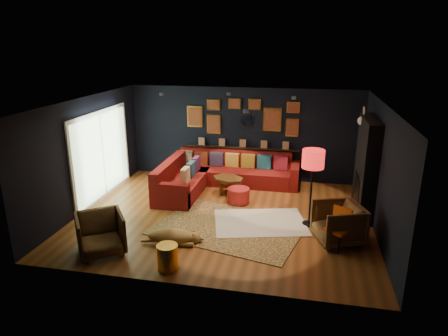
% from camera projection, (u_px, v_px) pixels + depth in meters
% --- Properties ---
extents(floor, '(6.50, 6.50, 0.00)m').
position_uv_depth(floor, '(223.00, 216.00, 9.08)').
color(floor, brown).
rests_on(floor, ground).
extents(room_walls, '(6.50, 6.50, 6.50)m').
position_uv_depth(room_walls, '(223.00, 149.00, 8.59)').
color(room_walls, black).
rests_on(room_walls, ground).
extents(sectional, '(3.41, 2.69, 0.86)m').
position_uv_depth(sectional, '(215.00, 176.00, 10.79)').
color(sectional, maroon).
rests_on(sectional, ground).
extents(ledge, '(3.20, 0.12, 0.04)m').
position_uv_depth(ledge, '(243.00, 148.00, 11.30)').
color(ledge, black).
rests_on(ledge, room_walls).
extents(gallery_wall, '(3.15, 0.04, 1.02)m').
position_uv_depth(gallery_wall, '(243.00, 116.00, 11.07)').
color(gallery_wall, gold).
rests_on(gallery_wall, room_walls).
extents(sunburst_mirror, '(0.47, 0.16, 0.47)m').
position_uv_depth(sunburst_mirror, '(247.00, 120.00, 11.08)').
color(sunburst_mirror, silver).
rests_on(sunburst_mirror, room_walls).
extents(fireplace, '(0.31, 1.60, 2.20)m').
position_uv_depth(fireplace, '(365.00, 170.00, 9.01)').
color(fireplace, black).
rests_on(fireplace, ground).
extents(deer_head, '(0.50, 0.28, 0.45)m').
position_uv_depth(deer_head, '(370.00, 121.00, 9.15)').
color(deer_head, white).
rests_on(deer_head, fireplace).
extents(sliding_door, '(0.06, 2.80, 2.20)m').
position_uv_depth(sliding_door, '(102.00, 155.00, 9.93)').
color(sliding_door, white).
rests_on(sliding_door, ground).
extents(ceiling_spots, '(3.30, 2.50, 0.06)m').
position_uv_depth(ceiling_spots, '(231.00, 98.00, 9.05)').
color(ceiling_spots, black).
rests_on(ceiling_spots, room_walls).
extents(shag_rug, '(2.24, 1.86, 0.03)m').
position_uv_depth(shag_rug, '(260.00, 222.00, 8.73)').
color(shag_rug, silver).
rests_on(shag_rug, ground).
extents(leopard_rug, '(3.42, 2.79, 0.02)m').
position_uv_depth(leopard_rug, '(230.00, 227.00, 8.53)').
color(leopard_rug, tan).
rests_on(leopard_rug, ground).
extents(coffee_table, '(1.01, 0.89, 0.42)m').
position_uv_depth(coffee_table, '(228.00, 181.00, 10.30)').
color(coffee_table, '#553412').
rests_on(coffee_table, shag_rug).
extents(pouf, '(0.54, 0.54, 0.35)m').
position_uv_depth(pouf, '(238.00, 195.00, 9.76)').
color(pouf, maroon).
rests_on(pouf, shag_rug).
extents(armchair_left, '(1.12, 1.11, 0.85)m').
position_uv_depth(armchair_left, '(100.00, 232.00, 7.41)').
color(armchair_left, '#A1703B').
rests_on(armchair_left, ground).
extents(armchair_right, '(1.03, 1.06, 0.87)m').
position_uv_depth(armchair_right, '(338.00, 222.00, 7.80)').
color(armchair_right, '#A1703B').
rests_on(armchair_right, ground).
extents(gold_stool, '(0.37, 0.37, 0.46)m').
position_uv_depth(gold_stool, '(168.00, 257.00, 6.91)').
color(gold_stool, gold).
rests_on(gold_stool, ground).
extents(orange_chair, '(0.53, 0.53, 0.81)m').
position_uv_depth(orange_chair, '(339.00, 225.00, 7.56)').
color(orange_chair, black).
rests_on(orange_chair, ground).
extents(floor_lamp, '(0.46, 0.46, 1.68)m').
position_uv_depth(floor_lamp, '(313.00, 162.00, 8.23)').
color(floor_lamp, black).
rests_on(floor_lamp, ground).
extents(dog, '(1.31, 0.78, 0.39)m').
position_uv_depth(dog, '(171.00, 234.00, 7.80)').
color(dog, '#9F7646').
rests_on(dog, leopard_rug).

